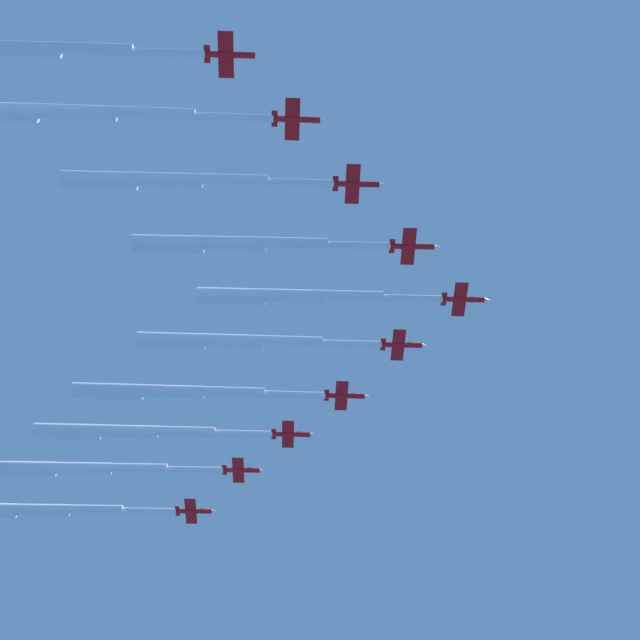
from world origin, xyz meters
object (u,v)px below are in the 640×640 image
Objects in this scene: jet_port_mid at (167,392)px; jet_starboard_mid at (164,180)px; jet_port_inner at (229,341)px; jet_starboard_inner at (230,244)px; jet_trail_port at (78,469)px; jet_port_outer at (124,431)px; jet_trail_starboard at (19,50)px; jet_starboard_outer at (69,113)px; jet_tail_end at (38,510)px; jet_lead at (290,296)px.

jet_starboard_mid is at bearing -157.40° from jet_port_mid.
jet_port_inner is 25.36m from jet_starboard_inner.
jet_trail_port reaches higher than jet_port_mid.
jet_port_outer is 90.63m from jet_trail_starboard.
jet_trail_starboard is at bearing 172.11° from jet_starboard_outer.
jet_trail_port is at bearing -119.95° from jet_tail_end.
jet_starboard_mid reaches higher than jet_trail_port.
jet_port_outer is at bearing 63.90° from jet_lead.
jet_lead is 0.98× the size of jet_starboard_mid.
jet_starboard_inner is 40.77m from jet_port_mid.
jet_port_outer is 34.74m from jet_tail_end.
jet_trail_starboard is (-64.54, 26.64, -0.76)m from jet_lead.
jet_port_mid is at bearing 66.76° from jet_port_inner.
jet_starboard_mid is 65.59m from jet_port_outer.
jet_trail_port is 103.30m from jet_trail_starboard.
jet_trail_port is at bearing 62.85° from jet_port_inner.
jet_lead is at bearing -26.08° from jet_starboard_outer.
jet_starboard_inner is 38.82m from jet_starboard_outer.
jet_lead is 17.91m from jet_port_inner.
jet_starboard_inner is 0.94× the size of jet_port_mid.
jet_starboard_mid reaches higher than jet_starboard_inner.
jet_tail_end is (104.85, 51.80, -0.12)m from jet_trail_starboard.
jet_starboard_mid is 0.90× the size of jet_starboard_outer.
jet_starboard_outer reaches higher than jet_port_mid.
jet_starboard_outer is at bearing 171.71° from jet_port_inner.
jet_trail_port reaches higher than jet_lead.
jet_port_mid is at bearing 4.88° from jet_trail_starboard.
jet_lead is 36.61m from jet_port_mid.
jet_port_outer reaches higher than jet_trail_starboard.
jet_tail_end is (56.33, 71.61, -0.44)m from jet_starboard_inner.
jet_starboard_inner reaches higher than jet_trail_starboard.
jet_port_inner is 53.38m from jet_trail_port.
jet_port_outer is at bearing 46.17° from jet_starboard_inner.
jet_starboard_mid reaches higher than jet_port_outer.
jet_trail_port is at bearing 37.89° from jet_starboard_mid.
jet_starboard_mid is (-32.38, 13.75, 0.90)m from jet_lead.
jet_port_inner is 0.97× the size of jet_tail_end.
jet_starboard_inner is at bearing -130.06° from jet_trail_port.
jet_port_inner is at bearing -8.29° from jet_starboard_outer.
jet_trail_port is at bearing 21.06° from jet_trail_starboard.
jet_port_mid is 34.81m from jet_trail_port.
jet_lead reaches higher than jet_port_outer.
jet_lead reaches higher than jet_starboard_inner.
jet_port_inner reaches higher than jet_starboard_inner.
jet_starboard_mid is at bearing -31.19° from jet_starboard_outer.
jet_starboard_outer is at bearing -149.36° from jet_tail_end.
jet_trail_port reaches higher than jet_starboard_inner.
jet_starboard_inner is 0.94× the size of jet_trail_port.
jet_starboard_inner is 0.89× the size of jet_starboard_outer.
jet_port_inner reaches higher than jet_lead.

